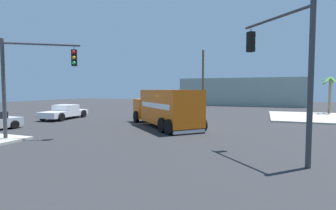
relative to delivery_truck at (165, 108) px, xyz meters
The scene contains 9 objects.
ground_plane 1.97m from the delivery_truck, 29.39° to the right, with size 100.00×100.00×0.00m, color #2B2B2D.
sidewalk_corner_far 17.16m from the delivery_truck, 40.89° to the left, with size 10.44×10.44×0.14m, color #B2ADA0.
delivery_truck is the anchor object (origin of this frame).
traffic_light_primary 10.78m from the delivery_truck, 40.77° to the right, with size 2.61×2.89×6.15m.
traffic_light_secondary 9.44m from the delivery_truck, 126.19° to the right, with size 3.57×2.44×5.59m.
pickup_white 11.38m from the delivery_truck, behind, with size 2.66×5.37×1.38m.
palm_tree_far 20.98m from the delivery_truck, 47.77° to the left, with size 2.50×2.29×4.25m.
utility_pole 19.34m from the delivery_truck, 94.47° to the left, with size 0.75×2.14×8.72m.
building_backdrop 29.85m from the delivery_truck, 84.29° to the left, with size 21.19×6.00×4.89m, color gray.
Camera 1 is at (6.04, -17.53, 2.90)m, focal length 27.15 mm.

